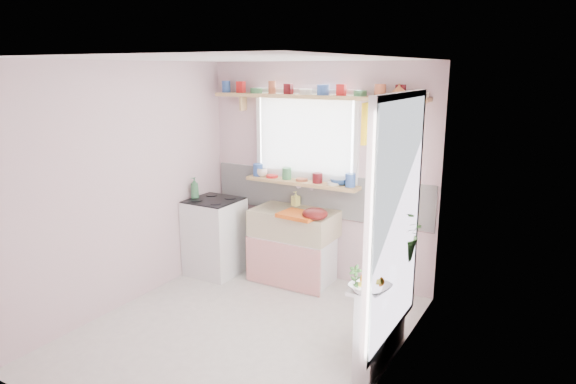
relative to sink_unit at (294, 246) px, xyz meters
The scene contains 19 objects.
room 1.31m from the sink_unit, 28.17° to the right, with size 3.20×3.20×3.20m.
sink_unit is the anchor object (origin of this frame).
cooker 0.98m from the sink_unit, 165.62° to the right, with size 0.58×0.58×0.93m.
radiator_ledge 1.82m from the sink_unit, 37.05° to the right, with size 0.22×0.95×0.78m.
windowsill 0.73m from the sink_unit, 90.00° to the left, with size 1.40×0.22×0.04m, color tan.
pine_shelf 1.70m from the sink_unit, 49.64° to the left, with size 2.52×0.24×0.04m, color tan.
shelf_crockery 1.77m from the sink_unit, 58.75° to the left, with size 2.47×0.11×0.12m.
sill_crockery 0.81m from the sink_unit, 95.28° to the left, with size 1.35×0.11×0.12m.
dish_tray 0.51m from the sink_unit, 48.36° to the right, with size 0.42×0.32×0.04m, color #DB5713.
colander 0.63m from the sink_unit, 27.99° to the right, with size 0.28×0.28×0.13m, color #500E0D.
jade_plant 1.74m from the sink_unit, 25.11° to the right, with size 0.44×0.38×0.49m, color #3C6C2B.
fruit_bowl 2.14m from the sink_unit, 45.26° to the right, with size 0.30×0.30×0.07m, color silver.
herb_pot 2.07m from the sink_unit, 47.68° to the right, with size 0.10×0.07×0.20m, color #306126.
soap_bottle_sink 0.55m from the sink_unit, 113.62° to the left, with size 0.08×0.08×0.17m, color #E7DD66.
sill_cup 0.96m from the sink_unit, 161.28° to the left, with size 0.13×0.13×0.10m, color white.
sill_bowl 0.92m from the sink_unit, 28.90° to the left, with size 0.21×0.21×0.06m, color #2D5192.
shelf_vase 2.10m from the sink_unit, ahead, with size 0.13×0.13×0.13m, color #B86738.
cooker_bottle 1.36m from the sink_unit, 164.92° to the right, with size 0.10×0.10×0.26m, color #3A7449.
fruit 2.15m from the sink_unit, 45.03° to the right, with size 0.20×0.14×0.10m.
Camera 1 is at (2.56, -3.61, 2.42)m, focal length 32.00 mm.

